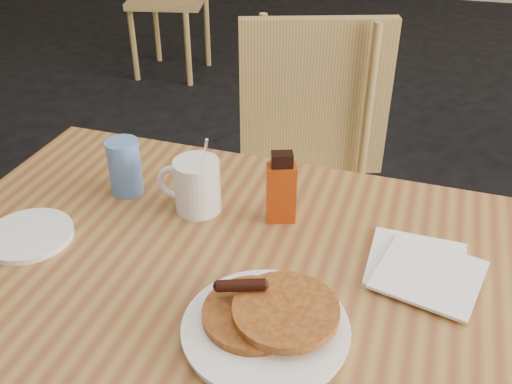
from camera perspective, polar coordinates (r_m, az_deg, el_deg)
main_table at (r=1.01m, az=-0.64°, el=-10.70°), size 1.33×0.94×0.75m
chair_main_far at (r=1.66m, az=5.00°, el=3.05°), size 0.54×0.55×0.97m
pancake_plate at (r=0.88m, az=1.09°, el=-12.96°), size 0.26×0.26×0.07m
coffee_mug at (r=1.13m, az=-6.04°, el=0.75°), size 0.13×0.09×0.17m
syrup_bottle at (r=1.08m, az=2.54°, el=0.25°), size 0.06×0.05×0.15m
napkin_stack at (r=1.04m, az=16.35°, el=-7.41°), size 0.21×0.22×0.01m
blue_tumbler at (r=1.20m, az=-12.99°, el=2.46°), size 0.08×0.08×0.12m
side_saucer at (r=1.15m, az=-21.77°, el=-4.03°), size 0.17×0.17×0.01m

